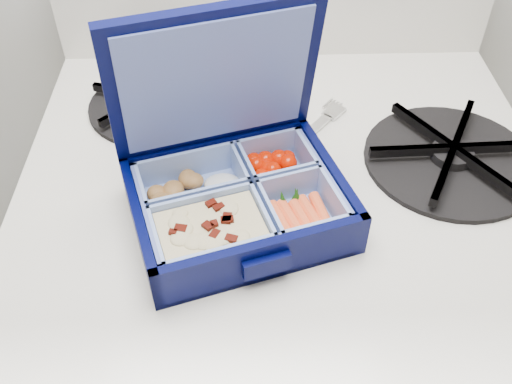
{
  "coord_description": "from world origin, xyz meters",
  "views": [
    {
      "loc": [
        0.32,
        1.21,
        1.31
      ],
      "look_at": [
        0.34,
        1.62,
        0.91
      ],
      "focal_mm": 40.0,
      "sensor_mm": 36.0,
      "label": 1
    }
  ],
  "objects_px": {
    "bento_box": "(238,204)",
    "fork": "(295,145)",
    "stove": "(276,362)",
    "burner_grate": "(452,153)"
  },
  "relations": [
    {
      "from": "stove",
      "to": "fork",
      "type": "distance_m",
      "value": 0.44
    },
    {
      "from": "stove",
      "to": "fork",
      "type": "xyz_separation_m",
      "value": [
        0.01,
        0.03,
        0.44
      ]
    },
    {
      "from": "burner_grate",
      "to": "bento_box",
      "type": "bearing_deg",
      "value": -161.08
    },
    {
      "from": "bento_box",
      "to": "fork",
      "type": "distance_m",
      "value": 0.13
    },
    {
      "from": "stove",
      "to": "fork",
      "type": "bearing_deg",
      "value": 67.19
    },
    {
      "from": "stove",
      "to": "fork",
      "type": "relative_size",
      "value": 5.09
    },
    {
      "from": "stove",
      "to": "bento_box",
      "type": "bearing_deg",
      "value": -123.2
    },
    {
      "from": "bento_box",
      "to": "burner_grate",
      "type": "bearing_deg",
      "value": 1.83
    },
    {
      "from": "stove",
      "to": "burner_grate",
      "type": "bearing_deg",
      "value": 0.39
    },
    {
      "from": "bento_box",
      "to": "fork",
      "type": "xyz_separation_m",
      "value": [
        0.07,
        0.11,
        -0.02
      ]
    }
  ]
}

